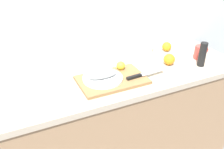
{
  "coord_description": "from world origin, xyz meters",
  "views": [
    {
      "loc": [
        -0.59,
        -1.37,
        1.75
      ],
      "look_at": [
        0.02,
        -0.07,
        0.95
      ],
      "focal_mm": 40.73,
      "sensor_mm": 36.0,
      "label": 1
    }
  ],
  "objects_px": {
    "cutting_board": "(112,80)",
    "lemon_0": "(121,65)",
    "pepper_mill": "(202,54)",
    "fish_fillet": "(103,75)",
    "white_plate": "(103,78)",
    "chef_knife": "(141,75)",
    "coffee_mug_1": "(200,52)",
    "coffee_mug_0": "(147,47)"
  },
  "relations": [
    {
      "from": "white_plate",
      "to": "coffee_mug_0",
      "type": "relative_size",
      "value": 2.0
    },
    {
      "from": "fish_fillet",
      "to": "lemon_0",
      "type": "distance_m",
      "value": 0.18
    },
    {
      "from": "white_plate",
      "to": "coffee_mug_0",
      "type": "height_order",
      "value": "coffee_mug_0"
    },
    {
      "from": "fish_fillet",
      "to": "cutting_board",
      "type": "bearing_deg",
      "value": -17.29
    },
    {
      "from": "chef_knife",
      "to": "coffee_mug_0",
      "type": "height_order",
      "value": "coffee_mug_0"
    },
    {
      "from": "chef_knife",
      "to": "white_plate",
      "type": "bearing_deg",
      "value": 159.93
    },
    {
      "from": "chef_knife",
      "to": "coffee_mug_1",
      "type": "height_order",
      "value": "coffee_mug_1"
    },
    {
      "from": "cutting_board",
      "to": "chef_knife",
      "type": "xyz_separation_m",
      "value": [
        0.19,
        -0.05,
        0.02
      ]
    },
    {
      "from": "white_plate",
      "to": "pepper_mill",
      "type": "height_order",
      "value": "pepper_mill"
    },
    {
      "from": "fish_fillet",
      "to": "coffee_mug_1",
      "type": "bearing_deg",
      "value": 0.84
    },
    {
      "from": "coffee_mug_0",
      "to": "coffee_mug_1",
      "type": "relative_size",
      "value": 1.05
    },
    {
      "from": "white_plate",
      "to": "fish_fillet",
      "type": "distance_m",
      "value": 0.03
    },
    {
      "from": "white_plate",
      "to": "chef_knife",
      "type": "distance_m",
      "value": 0.25
    },
    {
      "from": "lemon_0",
      "to": "pepper_mill",
      "type": "xyz_separation_m",
      "value": [
        0.57,
        -0.16,
        0.04
      ]
    },
    {
      "from": "white_plate",
      "to": "coffee_mug_1",
      "type": "distance_m",
      "value": 0.82
    },
    {
      "from": "fish_fillet",
      "to": "lemon_0",
      "type": "height_order",
      "value": "lemon_0"
    },
    {
      "from": "pepper_mill",
      "to": "coffee_mug_0",
      "type": "bearing_deg",
      "value": 122.81
    },
    {
      "from": "fish_fillet",
      "to": "chef_knife",
      "type": "height_order",
      "value": "fish_fillet"
    },
    {
      "from": "white_plate",
      "to": "fish_fillet",
      "type": "height_order",
      "value": "fish_fillet"
    },
    {
      "from": "white_plate",
      "to": "fish_fillet",
      "type": "bearing_deg",
      "value": 90.0
    },
    {
      "from": "chef_knife",
      "to": "pepper_mill",
      "type": "xyz_separation_m",
      "value": [
        0.5,
        -0.02,
        0.06
      ]
    },
    {
      "from": "coffee_mug_1",
      "to": "pepper_mill",
      "type": "height_order",
      "value": "pepper_mill"
    },
    {
      "from": "cutting_board",
      "to": "white_plate",
      "type": "distance_m",
      "value": 0.06
    },
    {
      "from": "lemon_0",
      "to": "coffee_mug_0",
      "type": "xyz_separation_m",
      "value": [
        0.34,
        0.2,
        0.0
      ]
    },
    {
      "from": "fish_fillet",
      "to": "pepper_mill",
      "type": "bearing_deg",
      "value": -6.63
    },
    {
      "from": "coffee_mug_1",
      "to": "lemon_0",
      "type": "bearing_deg",
      "value": 174.66
    },
    {
      "from": "chef_knife",
      "to": "coffee_mug_0",
      "type": "xyz_separation_m",
      "value": [
        0.26,
        0.35,
        0.02
      ]
    },
    {
      "from": "cutting_board",
      "to": "chef_knife",
      "type": "relative_size",
      "value": 1.51
    },
    {
      "from": "white_plate",
      "to": "lemon_0",
      "type": "bearing_deg",
      "value": 23.47
    },
    {
      "from": "cutting_board",
      "to": "lemon_0",
      "type": "distance_m",
      "value": 0.15
    },
    {
      "from": "white_plate",
      "to": "chef_knife",
      "type": "relative_size",
      "value": 0.89
    },
    {
      "from": "lemon_0",
      "to": "coffee_mug_1",
      "type": "distance_m",
      "value": 0.65
    },
    {
      "from": "cutting_board",
      "to": "fish_fillet",
      "type": "distance_m",
      "value": 0.07
    },
    {
      "from": "cutting_board",
      "to": "pepper_mill",
      "type": "xyz_separation_m",
      "value": [
        0.68,
        -0.07,
        0.08
      ]
    },
    {
      "from": "white_plate",
      "to": "coffee_mug_1",
      "type": "relative_size",
      "value": 2.09
    },
    {
      "from": "white_plate",
      "to": "lemon_0",
      "type": "height_order",
      "value": "lemon_0"
    },
    {
      "from": "fish_fillet",
      "to": "coffee_mug_1",
      "type": "height_order",
      "value": "coffee_mug_1"
    },
    {
      "from": "coffee_mug_0",
      "to": "coffee_mug_1",
      "type": "height_order",
      "value": "coffee_mug_1"
    },
    {
      "from": "cutting_board",
      "to": "coffee_mug_0",
      "type": "height_order",
      "value": "coffee_mug_0"
    },
    {
      "from": "coffee_mug_1",
      "to": "pepper_mill",
      "type": "xyz_separation_m",
      "value": [
        -0.07,
        -0.1,
        0.04
      ]
    },
    {
      "from": "chef_knife",
      "to": "pepper_mill",
      "type": "bearing_deg",
      "value": -5.91
    },
    {
      "from": "lemon_0",
      "to": "pepper_mill",
      "type": "bearing_deg",
      "value": -15.46
    }
  ]
}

